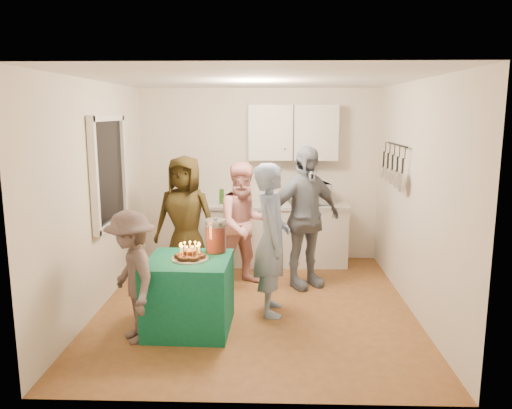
{
  "coord_description": "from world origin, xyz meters",
  "views": [
    {
      "loc": [
        0.18,
        -5.56,
        2.26
      ],
      "look_at": [
        0.0,
        0.35,
        1.15
      ],
      "focal_mm": 35.0,
      "sensor_mm": 36.0,
      "label": 1
    }
  ],
  "objects_px": {
    "punch_jar": "(216,237)",
    "woman_back_center": "(245,225)",
    "party_table": "(189,294)",
    "child_near_left": "(132,277)",
    "microwave": "(309,194)",
    "man_birthday": "(272,240)",
    "woman_back_left": "(185,219)",
    "counter": "(272,235)",
    "woman_back_right": "(304,218)"
  },
  "relations": [
    {
      "from": "counter",
      "to": "woman_back_left",
      "type": "xyz_separation_m",
      "value": [
        -1.16,
        -0.81,
        0.42
      ]
    },
    {
      "from": "punch_jar",
      "to": "woman_back_left",
      "type": "xyz_separation_m",
      "value": [
        -0.55,
        1.26,
        -0.08
      ]
    },
    {
      "from": "counter",
      "to": "woman_back_right",
      "type": "relative_size",
      "value": 1.2
    },
    {
      "from": "woman_back_right",
      "to": "child_near_left",
      "type": "relative_size",
      "value": 1.39
    },
    {
      "from": "man_birthday",
      "to": "child_near_left",
      "type": "bearing_deg",
      "value": 116.05
    },
    {
      "from": "counter",
      "to": "woman_back_center",
      "type": "distance_m",
      "value": 1.09
    },
    {
      "from": "woman_back_right",
      "to": "woman_back_left",
      "type": "bearing_deg",
      "value": 141.94
    },
    {
      "from": "woman_back_left",
      "to": "woman_back_center",
      "type": "height_order",
      "value": "woman_back_left"
    },
    {
      "from": "counter",
      "to": "punch_jar",
      "type": "distance_m",
      "value": 2.22
    },
    {
      "from": "child_near_left",
      "to": "punch_jar",
      "type": "bearing_deg",
      "value": 95.95
    },
    {
      "from": "woman_back_center",
      "to": "woman_back_right",
      "type": "relative_size",
      "value": 0.88
    },
    {
      "from": "punch_jar",
      "to": "man_birthday",
      "type": "height_order",
      "value": "man_birthday"
    },
    {
      "from": "counter",
      "to": "woman_back_right",
      "type": "bearing_deg",
      "value": -67.73
    },
    {
      "from": "party_table",
      "to": "child_near_left",
      "type": "height_order",
      "value": "child_near_left"
    },
    {
      "from": "counter",
      "to": "woman_back_right",
      "type": "height_order",
      "value": "woman_back_right"
    },
    {
      "from": "man_birthday",
      "to": "child_near_left",
      "type": "relative_size",
      "value": 1.29
    },
    {
      "from": "microwave",
      "to": "woman_back_center",
      "type": "height_order",
      "value": "woman_back_center"
    },
    {
      "from": "microwave",
      "to": "child_near_left",
      "type": "xyz_separation_m",
      "value": [
        -1.93,
        -2.63,
        -0.4
      ]
    },
    {
      "from": "punch_jar",
      "to": "child_near_left",
      "type": "height_order",
      "value": "child_near_left"
    },
    {
      "from": "woman_back_left",
      "to": "child_near_left",
      "type": "height_order",
      "value": "woman_back_left"
    },
    {
      "from": "microwave",
      "to": "child_near_left",
      "type": "distance_m",
      "value": 3.28
    },
    {
      "from": "party_table",
      "to": "child_near_left",
      "type": "relative_size",
      "value": 0.64
    },
    {
      "from": "party_table",
      "to": "punch_jar",
      "type": "bearing_deg",
      "value": 46.37
    },
    {
      "from": "counter",
      "to": "punch_jar",
      "type": "xyz_separation_m",
      "value": [
        -0.61,
        -2.07,
        0.5
      ]
    },
    {
      "from": "woman_back_right",
      "to": "child_near_left",
      "type": "xyz_separation_m",
      "value": [
        -1.79,
        -1.63,
        -0.26
      ]
    },
    {
      "from": "punch_jar",
      "to": "woman_back_left",
      "type": "height_order",
      "value": "woman_back_left"
    },
    {
      "from": "punch_jar",
      "to": "counter",
      "type": "bearing_deg",
      "value": 73.55
    },
    {
      "from": "party_table",
      "to": "man_birthday",
      "type": "xyz_separation_m",
      "value": [
        0.86,
        0.46,
        0.47
      ]
    },
    {
      "from": "punch_jar",
      "to": "child_near_left",
      "type": "bearing_deg",
      "value": -144.12
    },
    {
      "from": "woman_back_center",
      "to": "punch_jar",
      "type": "bearing_deg",
      "value": -125.85
    },
    {
      "from": "microwave",
      "to": "woman_back_right",
      "type": "height_order",
      "value": "woman_back_right"
    },
    {
      "from": "counter",
      "to": "woman_back_left",
      "type": "distance_m",
      "value": 1.47
    },
    {
      "from": "punch_jar",
      "to": "man_birthday",
      "type": "xyz_separation_m",
      "value": [
        0.6,
        0.19,
        -0.08
      ]
    },
    {
      "from": "child_near_left",
      "to": "woman_back_left",
      "type": "bearing_deg",
      "value": 143.06
    },
    {
      "from": "party_table",
      "to": "child_near_left",
      "type": "bearing_deg",
      "value": -150.73
    },
    {
      "from": "counter",
      "to": "child_near_left",
      "type": "distance_m",
      "value": 2.98
    },
    {
      "from": "woman_back_left",
      "to": "microwave",
      "type": "bearing_deg",
      "value": 36.46
    },
    {
      "from": "man_birthday",
      "to": "counter",
      "type": "bearing_deg",
      "value": -2.7
    },
    {
      "from": "man_birthday",
      "to": "woman_back_left",
      "type": "distance_m",
      "value": 1.57
    },
    {
      "from": "punch_jar",
      "to": "woman_back_center",
      "type": "distance_m",
      "value": 1.15
    },
    {
      "from": "man_birthday",
      "to": "woman_back_center",
      "type": "relative_size",
      "value": 1.06
    },
    {
      "from": "microwave",
      "to": "punch_jar",
      "type": "xyz_separation_m",
      "value": [
        -1.16,
        -2.07,
        -0.14
      ]
    },
    {
      "from": "microwave",
      "to": "woman_back_right",
      "type": "xyz_separation_m",
      "value": [
        -0.14,
        -1.0,
        -0.15
      ]
    },
    {
      "from": "party_table",
      "to": "woman_back_center",
      "type": "distance_m",
      "value": 1.54
    },
    {
      "from": "woman_back_right",
      "to": "punch_jar",
      "type": "bearing_deg",
      "value": -164.81
    },
    {
      "from": "counter",
      "to": "woman_back_right",
      "type": "distance_m",
      "value": 1.18
    },
    {
      "from": "woman_back_center",
      "to": "child_near_left",
      "type": "bearing_deg",
      "value": -144.46
    },
    {
      "from": "counter",
      "to": "punch_jar",
      "type": "bearing_deg",
      "value": -106.45
    },
    {
      "from": "woman_back_center",
      "to": "child_near_left",
      "type": "height_order",
      "value": "woman_back_center"
    },
    {
      "from": "woman_back_center",
      "to": "child_near_left",
      "type": "xyz_separation_m",
      "value": [
        -1.02,
        -1.67,
        -0.15
      ]
    }
  ]
}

